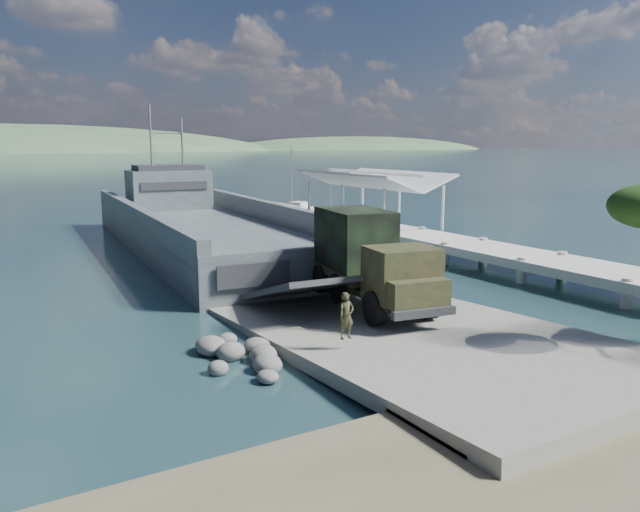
{
  "coord_description": "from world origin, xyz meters",
  "views": [
    {
      "loc": [
        -14.36,
        -18.32,
        7.35
      ],
      "look_at": [
        0.12,
        6.0,
        2.2
      ],
      "focal_mm": 35.0,
      "sensor_mm": 36.0,
      "label": 1
    }
  ],
  "objects": [
    {
      "name": "military_truck",
      "position": [
        0.85,
        3.11,
        2.46
      ],
      "size": [
        3.96,
        8.78,
        3.93
      ],
      "rotation": [
        0.0,
        0.0,
        -0.17
      ],
      "color": "black",
      "rests_on": "boat_ramp"
    },
    {
      "name": "landing_craft",
      "position": [
        0.78,
        22.67,
        0.93
      ],
      "size": [
        12.36,
        38.77,
        11.35
      ],
      "rotation": [
        0.0,
        0.0,
        -0.08
      ],
      "color": "#444D50",
      "rests_on": "ground"
    },
    {
      "name": "shoreline_rocks",
      "position": [
        -6.2,
        0.5,
        0.0
      ],
      "size": [
        3.2,
        5.6,
        0.9
      ],
      "primitive_type": null,
      "color": "#525250",
      "rests_on": "ground"
    },
    {
      "name": "boat_ramp",
      "position": [
        0.0,
        -1.0,
        0.25
      ],
      "size": [
        10.0,
        18.0,
        0.5
      ],
      "primitive_type": "cube",
      "color": "slate",
      "rests_on": "ground"
    },
    {
      "name": "soldier",
      "position": [
        -3.37,
        -1.57,
        1.29
      ],
      "size": [
        0.59,
        0.39,
        1.58
      ],
      "primitive_type": "imported",
      "rotation": [
        0.0,
        0.0,
        0.02
      ],
      "color": "#1D301B",
      "rests_on": "boat_ramp"
    },
    {
      "name": "distant_headlands",
      "position": [
        50.0,
        560.0,
        0.0
      ],
      "size": [
        1000.0,
        240.0,
        48.0
      ],
      "primitive_type": null,
      "color": "#395938",
      "rests_on": "ground"
    },
    {
      "name": "ground",
      "position": [
        0.0,
        0.0,
        0.0
      ],
      "size": [
        1400.0,
        1400.0,
        0.0
      ],
      "primitive_type": "plane",
      "color": "#1A3940",
      "rests_on": "ground"
    },
    {
      "name": "sailboat_near",
      "position": [
        17.34,
        32.71,
        0.33
      ],
      "size": [
        2.97,
        5.36,
        6.27
      ],
      "rotation": [
        0.0,
        0.0,
        0.3
      ],
      "color": "silver",
      "rests_on": "ground"
    },
    {
      "name": "pier",
      "position": [
        13.0,
        18.77,
        1.6
      ],
      "size": [
        6.4,
        44.0,
        6.1
      ],
      "color": "#B5B4AA",
      "rests_on": "ground"
    },
    {
      "name": "sailboat_far",
      "position": [
        16.93,
        39.85,
        0.38
      ],
      "size": [
        3.5,
        6.16,
        7.21
      ],
      "rotation": [
        0.0,
        0.0,
        0.32
      ],
      "color": "silver",
      "rests_on": "ground"
    }
  ]
}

